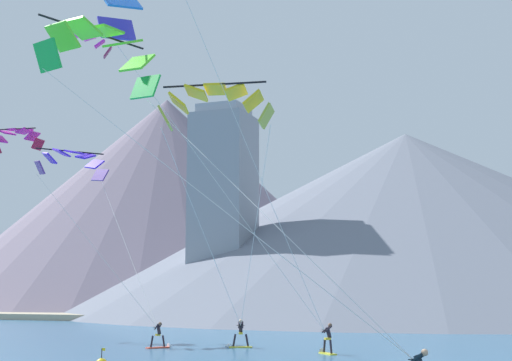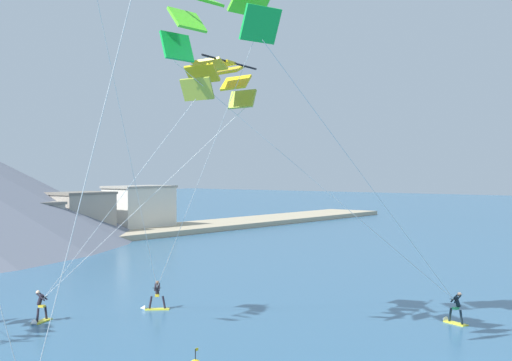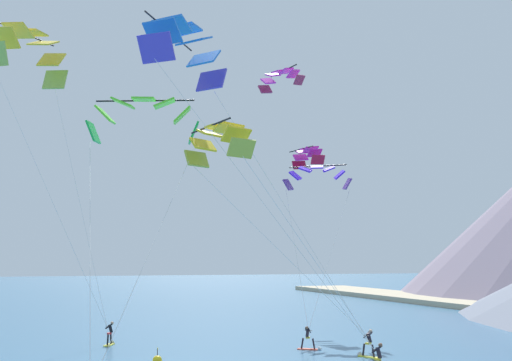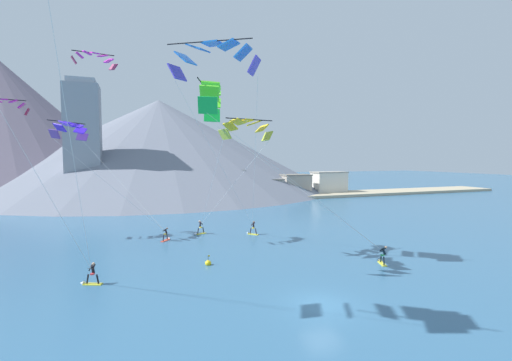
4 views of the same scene
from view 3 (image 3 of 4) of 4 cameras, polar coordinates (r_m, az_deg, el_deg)
kitesurfer_near_lead at (r=49.73m, az=4.42°, el=-12.81°), size 1.36×1.63×1.68m
kitesurfer_near_trail at (r=46.67m, az=8.82°, el=-13.09°), size 1.77×1.00×1.81m
kitesurfer_far_left at (r=53.28m, az=-11.57°, el=-12.20°), size 1.76×1.03×1.76m
parafoil_kite_near_lead at (r=61.35m, az=4.92°, el=0.40°), size 12.35×7.90×12.90m
parafoil_kite_near_trail at (r=40.35m, az=-2.92°, el=3.19°), size 5.89×11.85×12.31m
parafoil_kite_mid_center at (r=44.89m, az=-5.73°, el=10.61°), size 11.04×12.45×19.12m
parafoil_kite_far_left at (r=58.84m, az=-17.65°, el=9.97°), size 8.17×9.19×22.47m
parafoil_kite_far_right at (r=44.14m, az=-8.99°, el=5.18°), size 16.56×7.58×14.67m
parafoil_kite_distant_high_outer at (r=58.18m, az=1.98°, el=8.28°), size 4.69×2.70×1.70m
parafoil_kite_distant_low_drift at (r=68.96m, az=4.12°, el=2.07°), size 4.94×1.95×1.94m
race_marker_buoy at (r=44.14m, az=-7.90°, el=-14.05°), size 0.56×0.56×1.02m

